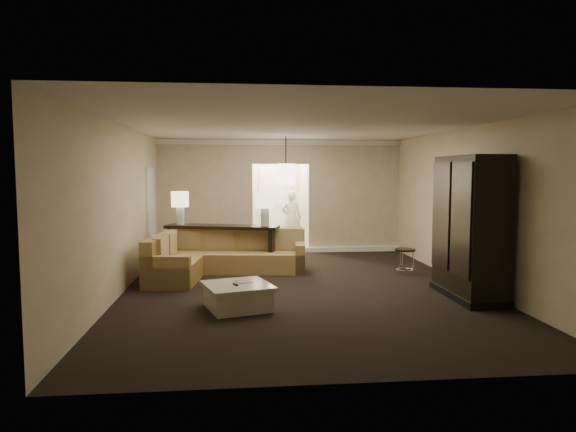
{
  "coord_description": "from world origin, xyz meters",
  "views": [
    {
      "loc": [
        -1.1,
        -8.66,
        2.02
      ],
      "look_at": [
        -0.1,
        1.2,
        1.16
      ],
      "focal_mm": 32.0,
      "sensor_mm": 36.0,
      "label": 1
    }
  ],
  "objects": [
    {
      "name": "table_lamp_right",
      "position": [
        -0.52,
        1.76,
        1.37
      ],
      "size": [
        0.36,
        0.36,
        0.69
      ],
      "color": "silver",
      "rests_on": "console_table"
    },
    {
      "name": "sectional_sofa",
      "position": [
        -1.51,
        1.4,
        0.34
      ],
      "size": [
        3.06,
        2.35,
        0.85
      ],
      "rotation": [
        0.0,
        0.0,
        -0.12
      ],
      "color": "brown",
      "rests_on": "ground"
    },
    {
      "name": "table_lamp_left",
      "position": [
        -2.28,
        2.24,
        1.37
      ],
      "size": [
        0.36,
        0.36,
        0.69
      ],
      "color": "silver",
      "rests_on": "console_table"
    },
    {
      "name": "wall_left",
      "position": [
        -3.0,
        0.0,
        1.4
      ],
      "size": [
        0.04,
        8.0,
        2.8
      ],
      "primitive_type": "cube",
      "color": "beige",
      "rests_on": "ground"
    },
    {
      "name": "wall_front",
      "position": [
        0.0,
        -4.0,
        1.4
      ],
      "size": [
        6.0,
        0.04,
        2.8
      ],
      "primitive_type": "cube",
      "color": "beige",
      "rests_on": "ground"
    },
    {
      "name": "side_door",
      "position": [
        -2.97,
        2.8,
        1.05
      ],
      "size": [
        0.05,
        0.9,
        2.1
      ],
      "primitive_type": "cube",
      "color": "white",
      "rests_on": "ground"
    },
    {
      "name": "coffee_table",
      "position": [
        -1.09,
        -1.2,
        0.19
      ],
      "size": [
        1.15,
        1.15,
        0.39
      ],
      "rotation": [
        0.0,
        0.0,
        0.29
      ],
      "color": "beige",
      "rests_on": "ground"
    },
    {
      "name": "armoire",
      "position": [
        2.59,
        -0.89,
        1.09
      ],
      "size": [
        0.68,
        1.58,
        2.27
      ],
      "color": "black",
      "rests_on": "ground"
    },
    {
      "name": "person",
      "position": [
        0.39,
        5.14,
        0.83
      ],
      "size": [
        0.65,
        0.48,
        1.66
      ],
      "primitive_type": "imported",
      "rotation": [
        0.0,
        0.0,
        3.0
      ],
      "color": "beige",
      "rests_on": "ground"
    },
    {
      "name": "crown_molding",
      "position": [
        0.0,
        3.95,
        2.73
      ],
      "size": [
        6.0,
        0.1,
        0.12
      ],
      "primitive_type": "cube",
      "color": "white",
      "rests_on": "wall_back"
    },
    {
      "name": "ceiling",
      "position": [
        0.0,
        0.0,
        2.8
      ],
      "size": [
        6.0,
        8.0,
        0.02
      ],
      "primitive_type": "cube",
      "color": "white",
      "rests_on": "wall_back"
    },
    {
      "name": "foyer",
      "position": [
        0.0,
        5.34,
        1.3
      ],
      "size": [
        1.44,
        2.02,
        2.8
      ],
      "color": "white",
      "rests_on": "ground"
    },
    {
      "name": "pendant_light",
      "position": [
        0.0,
        2.7,
        1.95
      ],
      "size": [
        0.38,
        0.38,
        1.09
      ],
      "color": "black",
      "rests_on": "ceiling"
    },
    {
      "name": "drink_table",
      "position": [
        2.2,
        1.04,
        0.36
      ],
      "size": [
        0.4,
        0.4,
        0.5
      ],
      "rotation": [
        0.0,
        0.0,
        -0.18
      ],
      "color": "black",
      "rests_on": "ground"
    },
    {
      "name": "baseboard",
      "position": [
        0.0,
        3.95,
        0.06
      ],
      "size": [
        6.0,
        0.1,
        0.12
      ],
      "primitive_type": "cube",
      "color": "white",
      "rests_on": "ground"
    },
    {
      "name": "ground",
      "position": [
        0.0,
        0.0,
        0.0
      ],
      "size": [
        8.0,
        8.0,
        0.0
      ],
      "primitive_type": "plane",
      "color": "black",
      "rests_on": "ground"
    },
    {
      "name": "wall_back",
      "position": [
        0.0,
        4.0,
        1.4
      ],
      "size": [
        6.0,
        0.04,
        2.8
      ],
      "primitive_type": "cube",
      "color": "beige",
      "rests_on": "ground"
    },
    {
      "name": "console_table",
      "position": [
        -1.4,
        2.0,
        0.54
      ],
      "size": [
        2.41,
        1.13,
        0.91
      ],
      "rotation": [
        0.0,
        0.0,
        -0.26
      ],
      "color": "black",
      "rests_on": "ground"
    },
    {
      "name": "wall_right",
      "position": [
        3.0,
        0.0,
        1.4
      ],
      "size": [
        0.04,
        8.0,
        2.8
      ],
      "primitive_type": "cube",
      "color": "beige",
      "rests_on": "ground"
    }
  ]
}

